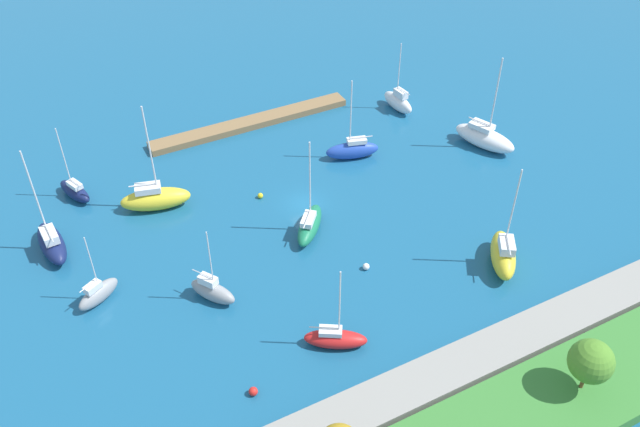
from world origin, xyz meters
TOP-DOWN VIEW (x-y plane):
  - water at (0.00, 0.00)m, footprint 160.00×160.00m
  - pier_dock at (-1.22, -17.77)m, footprint 26.69×2.44m
  - breakwater at (0.00, 26.27)m, footprint 73.31×3.99m
  - park_tree_mideast at (-8.49, 32.74)m, footprint 3.54×3.54m
  - sailboat_yellow_mid_basin at (-13.03, 17.68)m, footprint 5.57×6.81m
  - sailboat_gray_along_channel at (23.35, 4.18)m, footprint 4.65×3.43m
  - sailboat_navy_far_south at (25.86, -4.81)m, footprint 2.80×7.08m
  - sailboat_white_far_north at (-24.76, -0.08)m, footprint 5.54×8.43m
  - sailboat_blue_center_basin at (-9.21, -5.41)m, footprint 6.67×3.66m
  - sailboat_red_off_beacon at (6.36, 18.93)m, footprint 5.67×4.40m
  - sailboat_green_lone_south at (1.54, 4.47)m, footprint 5.80×6.29m
  - sailboat_yellow_lone_north at (14.55, -6.89)m, footprint 7.92×4.45m
  - sailboat_gray_near_pier at (13.85, 8.79)m, footprint 3.99×4.93m
  - sailboat_navy_east_end at (21.98, -12.84)m, footprint 3.38×5.38m
  - sailboat_white_inner_mooring at (-20.19, -12.45)m, footprint 2.16×5.61m
  - mooring_buoy_white at (-0.87, 11.99)m, footprint 0.68×0.68m
  - mooring_buoy_red at (14.70, 20.37)m, footprint 0.76×0.76m
  - mooring_buoy_yellow at (3.79, -3.27)m, footprint 0.62×0.62m

SIDE VIEW (x-z plane):
  - water at x=0.00m, z-range 0.00..0.00m
  - mooring_buoy_yellow at x=3.79m, z-range 0.00..0.62m
  - mooring_buoy_white at x=-0.87m, z-range 0.00..0.68m
  - mooring_buoy_red at x=14.70m, z-range 0.00..0.76m
  - pier_dock at x=-1.22m, z-range 0.00..0.83m
  - breakwater at x=0.00m, z-range 0.00..1.31m
  - sailboat_red_off_beacon at x=6.36m, z-range -3.60..5.35m
  - sailboat_navy_east_end at x=21.98m, z-range -3.50..5.41m
  - sailboat_gray_along_channel at x=23.35m, z-range -2.85..4.88m
  - sailboat_green_lone_south at x=1.54m, z-range -4.44..6.56m
  - sailboat_gray_near_pier at x=13.85m, z-range -3.13..5.26m
  - sailboat_blue_center_basin at x=-9.21m, z-range -4.03..6.34m
  - sailboat_white_inner_mooring at x=-20.19m, z-range -3.44..5.89m
  - sailboat_navy_far_south at x=25.86m, z-range -4.78..7.24m
  - sailboat_white_far_north at x=-24.76m, z-range -4.69..7.31m
  - sailboat_yellow_lone_north at x=14.55m, z-range -4.99..7.68m
  - sailboat_yellow_mid_basin at x=-13.03m, z-range -4.20..7.16m
  - park_tree_mideast at x=-8.49m, z-range 2.10..7.06m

